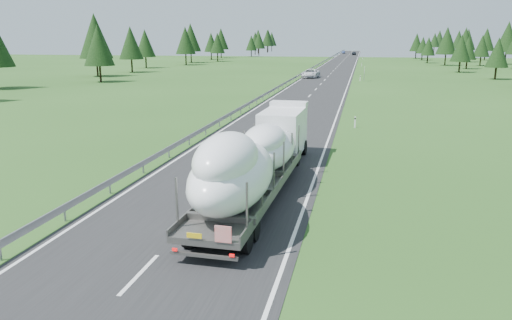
% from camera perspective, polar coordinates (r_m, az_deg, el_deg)
% --- Properties ---
extents(ground, '(400.00, 400.00, 0.00)m').
position_cam_1_polar(ground, '(17.54, -13.16, -12.63)').
color(ground, '#234918').
rests_on(ground, ground).
extents(road_surface, '(10.00, 400.00, 0.02)m').
position_cam_1_polar(road_surface, '(114.60, 8.60, 9.79)').
color(road_surface, black).
rests_on(road_surface, ground).
extents(guardrail, '(0.10, 400.00, 0.76)m').
position_cam_1_polar(guardrail, '(114.95, 5.93, 10.17)').
color(guardrail, slate).
rests_on(guardrail, ground).
extents(marker_posts, '(0.13, 350.08, 1.00)m').
position_cam_1_polar(marker_posts, '(169.28, 12.04, 11.07)').
color(marker_posts, silver).
rests_on(marker_posts, ground).
extents(highway_sign, '(0.08, 0.90, 2.60)m').
position_cam_1_polar(highway_sign, '(94.31, 12.29, 9.90)').
color(highway_sign, slate).
rests_on(highway_sign, ground).
extents(tree_line_left, '(15.56, 315.75, 12.56)m').
position_cam_1_polar(tree_line_left, '(149.78, -8.45, 13.44)').
color(tree_line_left, black).
rests_on(tree_line_left, ground).
extents(boat_truck, '(3.26, 18.97, 4.20)m').
position_cam_1_polar(boat_truck, '(24.39, 0.18, 0.68)').
color(boat_truck, white).
rests_on(boat_truck, ground).
extents(distant_van, '(3.40, 6.45, 1.73)m').
position_cam_1_polar(distant_van, '(100.74, 6.28, 9.82)').
color(distant_van, silver).
rests_on(distant_van, ground).
extents(distant_car_dark, '(2.00, 4.73, 1.60)m').
position_cam_1_polar(distant_car_dark, '(238.60, 11.13, 11.88)').
color(distant_car_dark, black).
rests_on(distant_car_dark, ground).
extents(distant_car_blue, '(1.66, 4.36, 1.42)m').
position_cam_1_polar(distant_car_blue, '(259.95, 9.96, 12.04)').
color(distant_car_blue, navy).
rests_on(distant_car_blue, ground).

